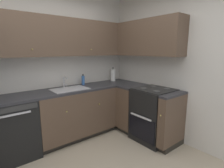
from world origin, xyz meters
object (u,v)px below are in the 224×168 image
soap_bottle (83,80)px  dishwasher (14,129)px  oven_range (154,114)px  paper_towel_roll (113,75)px

soap_bottle → dishwasher: bearing=-172.0°
oven_range → soap_bottle: (-0.75, 1.14, 0.54)m
dishwasher → soap_bottle: bearing=8.0°
oven_range → soap_bottle: size_ratio=5.17×
soap_bottle → paper_towel_roll: (0.73, -0.02, 0.04)m
dishwasher → oven_range: size_ratio=0.83×
soap_bottle → paper_towel_roll: size_ratio=0.66×
oven_range → paper_towel_roll: paper_towel_roll is taller
dishwasher → soap_bottle: soap_bottle is taller
oven_range → paper_towel_roll: size_ratio=3.40×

